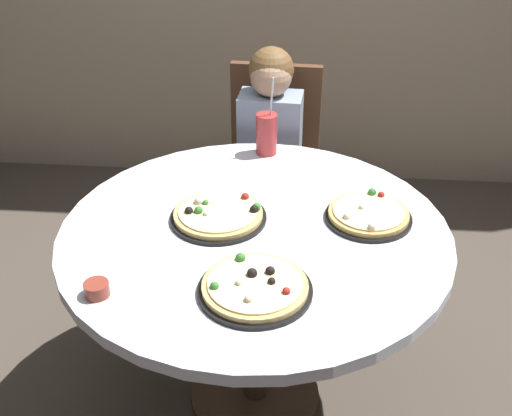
# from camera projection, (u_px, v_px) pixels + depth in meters

# --- Properties ---
(ground_plane) EXTENTS (8.00, 8.00, 0.00)m
(ground_plane) POSITION_uv_depth(u_px,v_px,m) (255.00, 395.00, 2.44)
(ground_plane) COLOR #4C4238
(dining_table) EXTENTS (1.24, 1.24, 0.75)m
(dining_table) POSITION_uv_depth(u_px,v_px,m) (255.00, 254.00, 2.10)
(dining_table) COLOR silver
(dining_table) RESTS_ON ground_plane
(chair_wooden) EXTENTS (0.43, 0.43, 0.95)m
(chair_wooden) POSITION_uv_depth(u_px,v_px,m) (273.00, 161.00, 2.92)
(chair_wooden) COLOR brown
(chair_wooden) RESTS_ON ground_plane
(diner_child) EXTENTS (0.27, 0.42, 1.08)m
(diner_child) POSITION_uv_depth(u_px,v_px,m) (267.00, 190.00, 2.79)
(diner_child) COLOR #3F4766
(diner_child) RESTS_ON ground_plane
(pizza_veggie) EXTENTS (0.31, 0.31, 0.05)m
(pizza_veggie) POSITION_uv_depth(u_px,v_px,m) (218.00, 215.00, 2.09)
(pizza_veggie) COLOR black
(pizza_veggie) RESTS_ON dining_table
(pizza_cheese) EXTENTS (0.28, 0.28, 0.05)m
(pizza_cheese) POSITION_uv_depth(u_px,v_px,m) (368.00, 215.00, 2.09)
(pizza_cheese) COLOR black
(pizza_cheese) RESTS_ON dining_table
(pizza_pepperoni) EXTENTS (0.32, 0.32, 0.05)m
(pizza_pepperoni) POSITION_uv_depth(u_px,v_px,m) (255.00, 287.00, 1.78)
(pizza_pepperoni) COLOR black
(pizza_pepperoni) RESTS_ON dining_table
(soda_cup) EXTENTS (0.08, 0.08, 0.31)m
(soda_cup) POSITION_uv_depth(u_px,v_px,m) (268.00, 134.00, 2.46)
(soda_cup) COLOR #B73333
(soda_cup) RESTS_ON dining_table
(sauce_bowl) EXTENTS (0.07, 0.07, 0.04)m
(sauce_bowl) POSITION_uv_depth(u_px,v_px,m) (97.00, 289.00, 1.77)
(sauce_bowl) COLOR brown
(sauce_bowl) RESTS_ON dining_table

